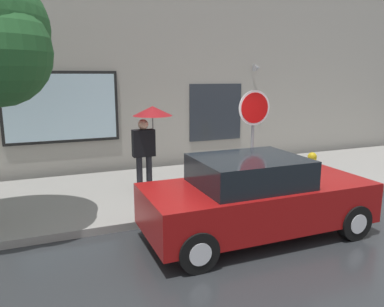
# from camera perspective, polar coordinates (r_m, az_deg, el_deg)

# --- Properties ---
(ground_plane) EXTENTS (60.00, 60.00, 0.00)m
(ground_plane) POSITION_cam_1_polar(r_m,az_deg,el_deg) (7.01, 7.36, -12.35)
(ground_plane) COLOR #282B2D
(sidewalk) EXTENTS (20.00, 4.00, 0.15)m
(sidewalk) POSITION_cam_1_polar(r_m,az_deg,el_deg) (9.54, -1.51, -5.15)
(sidewalk) COLOR gray
(sidewalk) RESTS_ON ground
(building_facade) EXTENTS (20.00, 0.67, 7.00)m
(building_facade) POSITION_cam_1_polar(r_m,az_deg,el_deg) (11.51, -6.23, 14.86)
(building_facade) COLOR #9E998E
(building_facade) RESTS_ON ground
(parked_car) EXTENTS (4.11, 1.81, 1.47)m
(parked_car) POSITION_cam_1_polar(r_m,az_deg,el_deg) (6.81, 9.72, -6.67)
(parked_car) COLOR maroon
(parked_car) RESTS_ON ground
(fire_hydrant) EXTENTS (0.30, 0.44, 0.79)m
(fire_hydrant) POSITION_cam_1_polar(r_m,az_deg,el_deg) (10.09, 17.76, -2.07)
(fire_hydrant) COLOR yellow
(fire_hydrant) RESTS_ON sidewalk
(pedestrian_with_umbrella) EXTENTS (0.94, 0.91, 2.03)m
(pedestrian_with_umbrella) POSITION_cam_1_polar(r_m,az_deg,el_deg) (8.62, -6.56, 4.12)
(pedestrian_with_umbrella) COLOR black
(pedestrian_with_umbrella) RESTS_ON sidewalk
(stop_sign) EXTENTS (0.76, 0.10, 2.40)m
(stop_sign) POSITION_cam_1_polar(r_m,az_deg,el_deg) (8.27, 9.37, 4.63)
(stop_sign) COLOR gray
(stop_sign) RESTS_ON sidewalk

